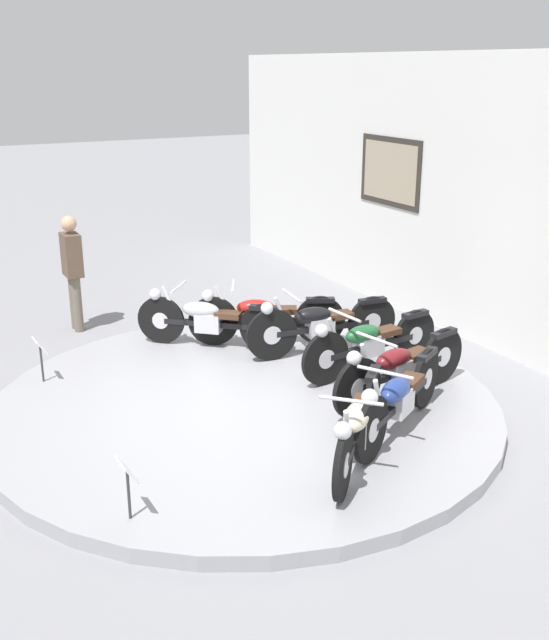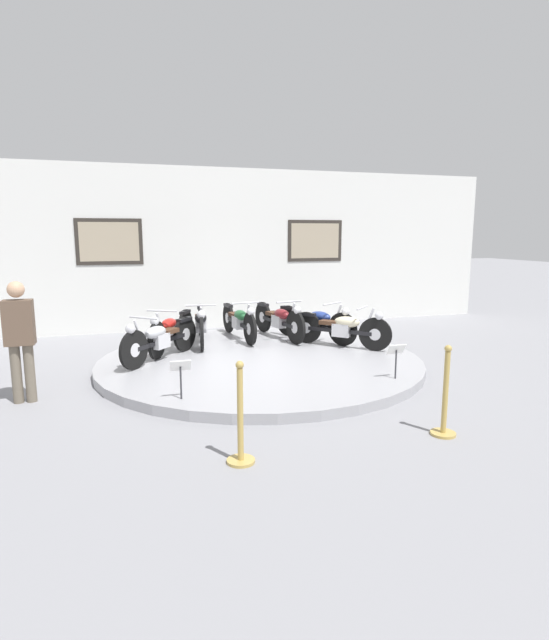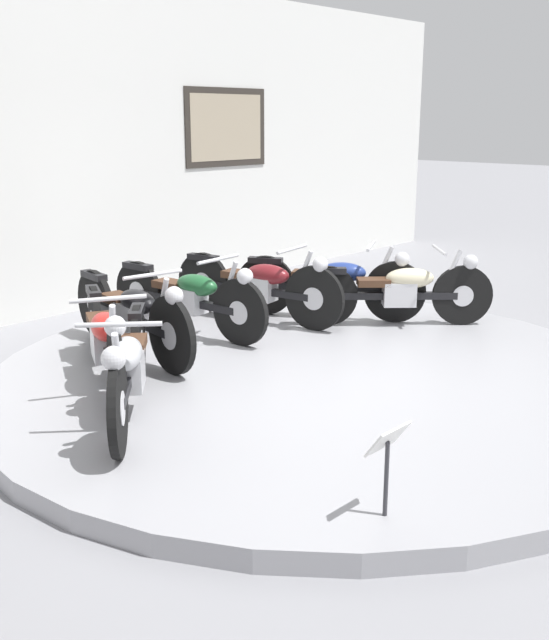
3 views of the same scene
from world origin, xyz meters
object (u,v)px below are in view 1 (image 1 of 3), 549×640
at_px(motorcycle_maroon, 399,367).
at_px(visitor_standing, 73,267).
at_px(motorcycle_blue, 399,397).
at_px(info_placard_front_centre, 127,477).
at_px(info_placard_front_left, 40,351).
at_px(motorcycle_red, 263,316).
at_px(motorcycle_green, 369,342).
at_px(motorcycle_cream, 358,423).
at_px(motorcycle_black, 320,323).
at_px(motorcycle_silver, 208,319).

xyz_separation_m(motorcycle_maroon, visitor_standing, (-4.27, -2.31, 0.38)).
xyz_separation_m(motorcycle_blue, info_placard_front_centre, (0.15, -2.73, -0.01)).
xyz_separation_m(motorcycle_maroon, info_placard_front_centre, (0.75, -3.20, -0.02)).
bearing_deg(visitor_standing, motorcycle_maroon, 28.36).
height_order(info_placard_front_left, visitor_standing, visitor_standing).
bearing_deg(motorcycle_red, info_placard_front_centre, -43.12).
bearing_deg(info_placard_front_left, motorcycle_blue, 43.11).
bearing_deg(info_placard_front_left, motorcycle_green, 65.47).
xyz_separation_m(motorcycle_red, motorcycle_blue, (2.77, 0.00, -0.00)).
bearing_deg(motorcycle_blue, motorcycle_maroon, 142.03).
distance_m(motorcycle_cream, visitor_standing, 5.28).
distance_m(motorcycle_blue, visitor_standing, 5.22).
height_order(motorcycle_red, motorcycle_blue, motorcycle_red).
xyz_separation_m(motorcycle_green, motorcycle_maroon, (0.78, -0.17, 0.01)).
distance_m(motorcycle_black, motorcycle_green, 0.81).
relative_size(motorcycle_red, info_placard_front_left, 3.49).
relative_size(motorcycle_maroon, info_placard_front_centre, 3.83).
relative_size(motorcycle_maroon, info_placard_front_left, 3.83).
height_order(motorcycle_red, visitor_standing, visitor_standing).
distance_m(motorcycle_red, motorcycle_blue, 2.77).
bearing_deg(info_placard_front_centre, motorcycle_maroon, 103.11).
bearing_deg(motorcycle_cream, motorcycle_red, 167.93).
height_order(motorcycle_cream, visitor_standing, visitor_standing).
relative_size(motorcycle_black, visitor_standing, 1.23).
distance_m(info_placard_front_left, info_placard_front_centre, 3.07).
height_order(motorcycle_black, motorcycle_blue, motorcycle_black).
relative_size(motorcycle_green, info_placard_front_left, 3.84).
height_order(motorcycle_black, motorcycle_maroon, motorcycle_black).
distance_m(motorcycle_silver, motorcycle_red, 0.70).
height_order(motorcycle_blue, visitor_standing, visitor_standing).
distance_m(motorcycle_red, visitor_standing, 2.82).
height_order(motorcycle_black, info_placard_front_left, motorcycle_black).
xyz_separation_m(motorcycle_red, motorcycle_black, (0.60, 0.47, 0.01)).
bearing_deg(motorcycle_blue, motorcycle_cream, -68.60).
height_order(motorcycle_silver, motorcycle_cream, motorcycle_silver).
relative_size(motorcycle_maroon, motorcycle_blue, 1.13).
xyz_separation_m(motorcycle_green, motorcycle_cream, (1.64, -1.28, -0.01)).
xyz_separation_m(motorcycle_red, info_placard_front_left, (-0.15, -2.73, -0.02)).
relative_size(motorcycle_blue, visitor_standing, 1.08).
xyz_separation_m(motorcycle_blue, info_placard_front_left, (-2.92, -2.73, -0.01)).
height_order(motorcycle_maroon, info_placard_front_left, motorcycle_maroon).
height_order(motorcycle_red, motorcycle_maroon, motorcycle_maroon).
height_order(motorcycle_black, info_placard_front_centre, motorcycle_black).
xyz_separation_m(motorcycle_silver, motorcycle_cream, (3.28, 0.00, -0.00)).
distance_m(motorcycle_black, motorcycle_maroon, 1.57).
bearing_deg(motorcycle_blue, info_placard_front_centre, -86.92).
xyz_separation_m(motorcycle_red, motorcycle_cream, (3.03, -0.65, -0.01)).
relative_size(motorcycle_green, info_placard_front_centre, 3.84).
bearing_deg(info_placard_front_centre, motorcycle_silver, 146.68).
bearing_deg(info_placard_front_centre, motorcycle_green, 114.41).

